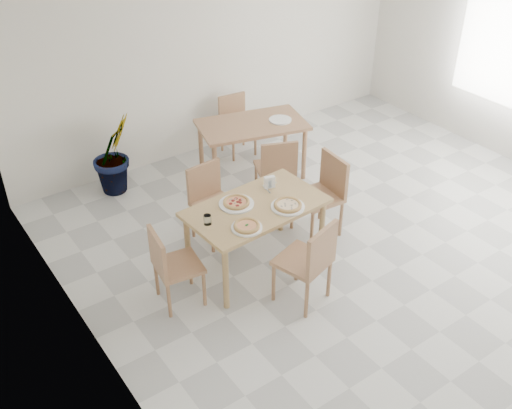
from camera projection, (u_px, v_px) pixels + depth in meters
main_table at (256, 213)px, 5.97m from camera, size 1.43×0.87×0.75m
chair_south at (310, 259)px, 5.57m from camera, size 0.56×0.56×0.91m
chair_north at (210, 197)px, 6.51m from camera, size 0.46×0.46×0.86m
chair_west at (170, 263)px, 5.58m from camera, size 0.47×0.47×0.84m
chair_east at (324, 190)px, 6.57m from camera, size 0.49×0.49×0.92m
plate_margherita at (247, 228)px, 5.59m from camera, size 0.29×0.29×0.02m
plate_mushroom at (288, 207)px, 5.88m from camera, size 0.34×0.34×0.02m
plate_pepperoni at (236, 204)px, 5.92m from camera, size 0.35×0.35×0.02m
pizza_margherita at (247, 226)px, 5.58m from camera, size 0.28×0.28×0.03m
pizza_mushroom at (288, 205)px, 5.87m from camera, size 0.34×0.34×0.03m
pizza_pepperoni at (236, 202)px, 5.91m from camera, size 0.31×0.31×0.03m
tumbler_a at (269, 183)px, 6.17m from camera, size 0.08×0.08×0.10m
tumbler_b at (207, 220)px, 5.63m from camera, size 0.07×0.07×0.10m
napkin_holder at (269, 183)px, 6.16m from camera, size 0.13×0.09×0.14m
fork_a at (267, 189)px, 6.16m from camera, size 0.04×0.18×0.01m
fork_b at (271, 179)px, 6.33m from camera, size 0.02×0.18×0.01m
second_table at (252, 130)px, 7.53m from camera, size 1.48×1.07×0.75m
chair_back_s at (277, 167)px, 7.05m from camera, size 0.57×0.57×0.88m
chair_back_n at (236, 120)px, 8.20m from camera, size 0.44×0.44×0.81m
plate_empty at (280, 120)px, 7.53m from camera, size 0.29×0.29×0.02m
potted_plant at (114, 154)px, 7.32m from camera, size 0.67×0.61×1.01m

